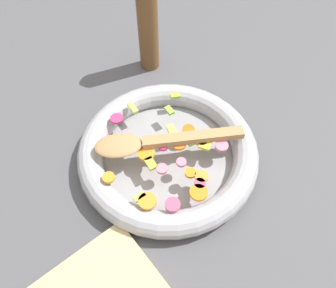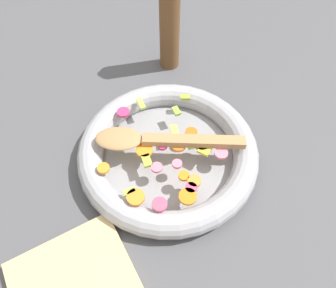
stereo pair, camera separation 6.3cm
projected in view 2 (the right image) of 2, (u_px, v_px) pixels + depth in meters
name	position (u px, v px, depth m)	size (l,w,h in m)	color
ground_plane	(168.00, 158.00, 0.67)	(4.00, 4.00, 0.00)	#4C4C51
skillet	(168.00, 152.00, 0.65)	(0.36, 0.36, 0.05)	gray
chopped_vegetables	(167.00, 156.00, 0.61)	(0.27, 0.25, 0.01)	orange
wooden_spoon	(153.00, 140.00, 0.62)	(0.18, 0.26, 0.01)	#A87F51
pepper_mill	(170.00, 25.00, 0.75)	(0.05, 0.05, 0.25)	brown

